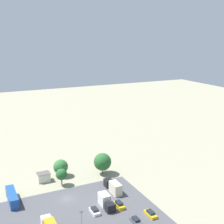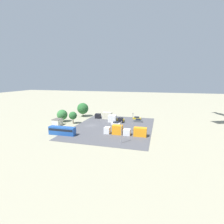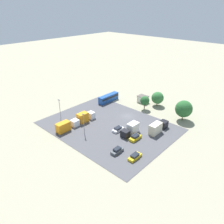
# 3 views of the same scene
# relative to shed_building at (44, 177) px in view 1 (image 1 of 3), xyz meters

# --- Properties ---
(ground_plane) EXTENTS (400.00, 400.00, 0.00)m
(ground_plane) POSITION_rel_shed_building_xyz_m (-3.46, 15.03, -1.49)
(ground_plane) COLOR gray
(parking_lot_surface) EXTENTS (44.27, 33.94, 0.08)m
(parking_lot_surface) POSITION_rel_shed_building_xyz_m (-3.46, 25.53, -1.45)
(parking_lot_surface) COLOR #4C4C51
(parking_lot_surface) RESTS_ON ground
(shed_building) EXTENTS (4.35, 3.51, 2.97)m
(shed_building) POSITION_rel_shed_building_xyz_m (0.00, 0.00, 0.00)
(shed_building) COLOR silver
(shed_building) RESTS_ON ground
(bus) EXTENTS (2.45, 10.54, 3.10)m
(bus) POSITION_rel_shed_building_xyz_m (11.74, 9.63, 0.26)
(bus) COLOR #1E4C9E
(bus) RESTS_ON ground
(parked_car_0) EXTENTS (1.71, 4.11, 1.58)m
(parked_car_0) POSITION_rel_shed_building_xyz_m (-15.90, 35.09, -0.76)
(parked_car_0) COLOR #4C5156
(parked_car_0) RESTS_ON ground
(parked_car_1) EXTENTS (1.88, 4.24, 1.44)m
(parked_car_1) POSITION_rel_shed_building_xyz_m (-8.03, 25.77, -0.81)
(parked_car_1) COLOR silver
(parked_car_1) RESTS_ON ground
(parked_car_2) EXTENTS (1.74, 4.45, 1.41)m
(parked_car_2) POSITION_rel_shed_building_xyz_m (-21.33, 33.73, -0.82)
(parked_car_2) COLOR gold
(parked_car_2) RESTS_ON ground
(parked_car_3) EXTENTS (1.83, 4.42, 1.63)m
(parked_car_3) POSITION_rel_shed_building_xyz_m (-15.58, 25.94, -0.74)
(parked_car_3) COLOR gold
(parked_car_3) RESTS_ON ground
(parked_truck_1) EXTENTS (2.57, 7.14, 3.43)m
(parked_truck_1) POSITION_rel_shed_building_xyz_m (-12.27, 24.10, 0.16)
(parked_truck_1) COLOR black
(parked_truck_1) RESTS_ON ground
(parked_truck_3) EXTENTS (2.43, 9.04, 3.53)m
(parked_truck_3) POSITION_rel_shed_building_xyz_m (-18.18, 16.94, 0.20)
(parked_truck_3) COLOR black
(parked_truck_3) RESTS_ON ground
(tree_near_shed) EXTENTS (5.14, 5.14, 6.10)m
(tree_near_shed) POSITION_rel_shed_building_xyz_m (-6.48, -1.28, 2.03)
(tree_near_shed) COLOR brown
(tree_near_shed) RESTS_ON ground
(tree_apron_mid) EXTENTS (3.76, 3.76, 5.78)m
(tree_apron_mid) POSITION_rel_shed_building_xyz_m (-4.70, 5.54, 2.39)
(tree_apron_mid) COLOR brown
(tree_apron_mid) RESTS_ON ground
(tree_apron_far) EXTENTS (6.27, 6.27, 7.71)m
(tree_apron_far) POSITION_rel_shed_building_xyz_m (-20.47, 3.38, 3.07)
(tree_apron_far) COLOR brown
(tree_apron_far) RESTS_ON ground
(light_pole_lot_centre) EXTENTS (0.90, 0.28, 7.33)m
(light_pole_lot_centre) POSITION_rel_shed_building_xyz_m (-0.92, 34.73, 2.67)
(light_pole_lot_centre) COLOR gray
(light_pole_lot_centre) RESTS_ON ground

